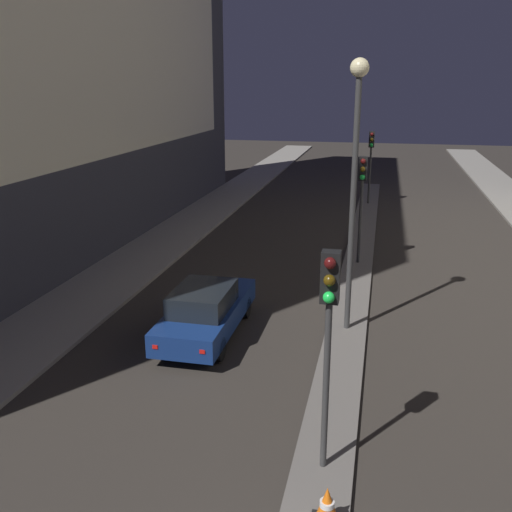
{
  "coord_description": "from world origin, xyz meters",
  "views": [
    {
      "loc": [
        0.75,
        -4.7,
        6.97
      ],
      "look_at": [
        -3.87,
        15.99,
        0.5
      ],
      "focal_mm": 40.0,
      "sensor_mm": 36.0,
      "label": 1
    }
  ],
  "objects_px": {
    "traffic_light_mid": "(362,186)",
    "traffic_cone_near": "(327,506)",
    "car_left_lane": "(206,311)",
    "street_lamp": "(355,154)",
    "traffic_light_far": "(371,151)",
    "traffic_light_near": "(329,313)"
  },
  "relations": [
    {
      "from": "traffic_light_near",
      "to": "car_left_lane",
      "type": "height_order",
      "value": "traffic_light_near"
    },
    {
      "from": "car_left_lane",
      "to": "traffic_light_near",
      "type": "bearing_deg",
      "value": -53.41
    },
    {
      "from": "traffic_light_near",
      "to": "street_lamp",
      "type": "relative_size",
      "value": 0.56
    },
    {
      "from": "car_left_lane",
      "to": "traffic_light_far",
      "type": "bearing_deg",
      "value": 78.66
    },
    {
      "from": "street_lamp",
      "to": "traffic_light_far",
      "type": "bearing_deg",
      "value": 90.0
    },
    {
      "from": "traffic_light_near",
      "to": "car_left_lane",
      "type": "xyz_separation_m",
      "value": [
        -3.9,
        5.26,
        -2.42
      ]
    },
    {
      "from": "traffic_cone_near",
      "to": "traffic_light_far",
      "type": "bearing_deg",
      "value": 90.47
    },
    {
      "from": "traffic_light_far",
      "to": "street_lamp",
      "type": "distance_m",
      "value": 18.37
    },
    {
      "from": "traffic_light_near",
      "to": "traffic_cone_near",
      "type": "xyz_separation_m",
      "value": [
        0.21,
        -1.45,
        -2.73
      ]
    },
    {
      "from": "traffic_light_near",
      "to": "traffic_light_far",
      "type": "bearing_deg",
      "value": 90.0
    },
    {
      "from": "traffic_light_mid",
      "to": "traffic_cone_near",
      "type": "xyz_separation_m",
      "value": [
        0.21,
        -14.32,
        -2.73
      ]
    },
    {
      "from": "traffic_light_mid",
      "to": "street_lamp",
      "type": "height_order",
      "value": "street_lamp"
    },
    {
      "from": "traffic_light_mid",
      "to": "car_left_lane",
      "type": "xyz_separation_m",
      "value": [
        -3.9,
        -7.61,
        -2.42
      ]
    },
    {
      "from": "traffic_light_near",
      "to": "street_lamp",
      "type": "height_order",
      "value": "street_lamp"
    },
    {
      "from": "traffic_light_mid",
      "to": "traffic_cone_near",
      "type": "relative_size",
      "value": 5.92
    },
    {
      "from": "traffic_light_far",
      "to": "street_lamp",
      "type": "xyz_separation_m",
      "value": [
        0.0,
        -18.27,
        1.94
      ]
    },
    {
      "from": "traffic_light_far",
      "to": "traffic_cone_near",
      "type": "height_order",
      "value": "traffic_light_far"
    },
    {
      "from": "car_left_lane",
      "to": "traffic_cone_near",
      "type": "bearing_deg",
      "value": -58.47
    },
    {
      "from": "street_lamp",
      "to": "car_left_lane",
      "type": "relative_size",
      "value": 1.57
    },
    {
      "from": "traffic_light_near",
      "to": "traffic_light_mid",
      "type": "bearing_deg",
      "value": 90.0
    },
    {
      "from": "traffic_cone_near",
      "to": "car_left_lane",
      "type": "height_order",
      "value": "car_left_lane"
    },
    {
      "from": "street_lamp",
      "to": "car_left_lane",
      "type": "xyz_separation_m",
      "value": [
        -3.9,
        -1.18,
        -4.36
      ]
    }
  ]
}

